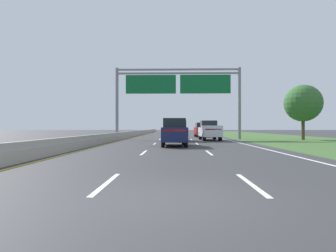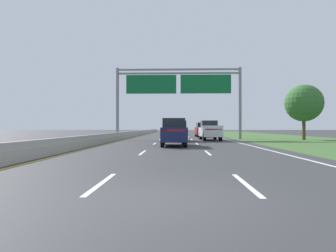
{
  "view_description": "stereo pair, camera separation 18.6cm",
  "coord_description": "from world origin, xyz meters",
  "px_view_note": "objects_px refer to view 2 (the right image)",
  "views": [
    {
      "loc": [
        -0.09,
        -5.93,
        1.45
      ],
      "look_at": [
        -0.72,
        21.33,
        1.56
      ],
      "focal_mm": 31.01,
      "sensor_mm": 36.0,
      "label": 1
    },
    {
      "loc": [
        0.09,
        -5.92,
        1.45
      ],
      "look_at": [
        -0.72,
        21.33,
        1.56
      ],
      "focal_mm": 31.01,
      "sensor_mm": 36.0,
      "label": 2
    }
  ],
  "objects_px": {
    "car_darkgreen_centre_lane_suv": "(178,131)",
    "car_navy_centre_lane_suv": "(174,132)",
    "overhead_sign_gantry": "(178,88)",
    "pickup_truck_white": "(210,131)",
    "car_blue_centre_lane_sedan": "(177,130)",
    "roadside_tree_mid": "(304,103)",
    "car_red_right_lane_suv": "(202,130)"
  },
  "relations": [
    {
      "from": "car_navy_centre_lane_suv",
      "to": "pickup_truck_white",
      "type": "bearing_deg",
      "value": -22.35
    },
    {
      "from": "car_red_right_lane_suv",
      "to": "pickup_truck_white",
      "type": "bearing_deg",
      "value": 178.74
    },
    {
      "from": "overhead_sign_gantry",
      "to": "car_darkgreen_centre_lane_suv",
      "type": "bearing_deg",
      "value": -90.73
    },
    {
      "from": "car_red_right_lane_suv",
      "to": "car_navy_centre_lane_suv",
      "type": "bearing_deg",
      "value": 168.08
    },
    {
      "from": "car_navy_centre_lane_suv",
      "to": "overhead_sign_gantry",
      "type": "bearing_deg",
      "value": -3.35
    },
    {
      "from": "car_blue_centre_lane_sedan",
      "to": "pickup_truck_white",
      "type": "bearing_deg",
      "value": -171.48
    },
    {
      "from": "car_red_right_lane_suv",
      "to": "car_blue_centre_lane_sedan",
      "type": "bearing_deg",
      "value": 16.9
    },
    {
      "from": "pickup_truck_white",
      "to": "car_red_right_lane_suv",
      "type": "bearing_deg",
      "value": -1.97
    },
    {
      "from": "overhead_sign_gantry",
      "to": "car_darkgreen_centre_lane_suv",
      "type": "xyz_separation_m",
      "value": [
        -0.06,
        -4.55,
        -5.06
      ]
    },
    {
      "from": "overhead_sign_gantry",
      "to": "car_blue_centre_lane_sedan",
      "type": "distance_m",
      "value": 20.82
    },
    {
      "from": "pickup_truck_white",
      "to": "roadside_tree_mid",
      "type": "distance_m",
      "value": 11.15
    },
    {
      "from": "car_red_right_lane_suv",
      "to": "car_navy_centre_lane_suv",
      "type": "height_order",
      "value": "same"
    },
    {
      "from": "roadside_tree_mid",
      "to": "car_red_right_lane_suv",
      "type": "bearing_deg",
      "value": 137.59
    },
    {
      "from": "car_red_right_lane_suv",
      "to": "car_blue_centre_lane_sedan",
      "type": "xyz_separation_m",
      "value": [
        -3.79,
        11.83,
        -0.28
      ]
    },
    {
      "from": "car_darkgreen_centre_lane_suv",
      "to": "car_navy_centre_lane_suv",
      "type": "bearing_deg",
      "value": 177.48
    },
    {
      "from": "overhead_sign_gantry",
      "to": "roadside_tree_mid",
      "type": "distance_m",
      "value": 14.41
    },
    {
      "from": "pickup_truck_white",
      "to": "roadside_tree_mid",
      "type": "xyz_separation_m",
      "value": [
        10.69,
        0.64,
        3.1
      ]
    },
    {
      "from": "overhead_sign_gantry",
      "to": "roadside_tree_mid",
      "type": "bearing_deg",
      "value": -5.66
    },
    {
      "from": "overhead_sign_gantry",
      "to": "pickup_truck_white",
      "type": "relative_size",
      "value": 2.76
    },
    {
      "from": "overhead_sign_gantry",
      "to": "car_red_right_lane_suv",
      "type": "height_order",
      "value": "overhead_sign_gantry"
    },
    {
      "from": "car_darkgreen_centre_lane_suv",
      "to": "car_navy_centre_lane_suv",
      "type": "xyz_separation_m",
      "value": [
        -0.39,
        -7.76,
        0.0
      ]
    },
    {
      "from": "car_darkgreen_centre_lane_suv",
      "to": "roadside_tree_mid",
      "type": "distance_m",
      "value": 14.92
    },
    {
      "from": "pickup_truck_white",
      "to": "car_navy_centre_lane_suv",
      "type": "distance_m",
      "value": 11.01
    },
    {
      "from": "roadside_tree_mid",
      "to": "car_darkgreen_centre_lane_suv",
      "type": "bearing_deg",
      "value": -167.55
    },
    {
      "from": "car_blue_centre_lane_sedan",
      "to": "roadside_tree_mid",
      "type": "distance_m",
      "value": 26.12
    },
    {
      "from": "pickup_truck_white",
      "to": "car_darkgreen_centre_lane_suv",
      "type": "bearing_deg",
      "value": 123.57
    },
    {
      "from": "overhead_sign_gantry",
      "to": "car_blue_centre_lane_sedan",
      "type": "relative_size",
      "value": 3.4
    },
    {
      "from": "car_blue_centre_lane_sedan",
      "to": "roadside_tree_mid",
      "type": "relative_size",
      "value": 0.71
    },
    {
      "from": "pickup_truck_white",
      "to": "car_navy_centre_lane_suv",
      "type": "relative_size",
      "value": 1.15
    },
    {
      "from": "car_blue_centre_lane_sedan",
      "to": "car_navy_centre_lane_suv",
      "type": "distance_m",
      "value": 32.44
    },
    {
      "from": "car_darkgreen_centre_lane_suv",
      "to": "car_navy_centre_lane_suv",
      "type": "distance_m",
      "value": 7.77
    },
    {
      "from": "car_blue_centre_lane_sedan",
      "to": "car_navy_centre_lane_suv",
      "type": "relative_size",
      "value": 0.93
    }
  ]
}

